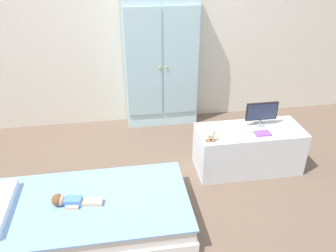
{
  "coord_description": "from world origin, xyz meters",
  "views": [
    {
      "loc": [
        -0.21,
        -2.37,
        2.06
      ],
      "look_at": [
        0.22,
        0.34,
        0.54
      ],
      "focal_mm": 36.29,
      "sensor_mm": 36.0,
      "label": 1
    }
  ],
  "objects_px": {
    "bed": "(81,215)",
    "book_purple": "(262,133)",
    "tv_monitor": "(262,112)",
    "wardrobe": "(161,64)",
    "tv_stand": "(248,149)",
    "rocking_horse_toy": "(212,136)",
    "doll": "(67,201)"
  },
  "relations": [
    {
      "from": "wardrobe",
      "to": "tv_stand",
      "type": "relative_size",
      "value": 1.5
    },
    {
      "from": "bed",
      "to": "tv_monitor",
      "type": "height_order",
      "value": "tv_monitor"
    },
    {
      "from": "bed",
      "to": "tv_stand",
      "type": "height_order",
      "value": "tv_stand"
    },
    {
      "from": "wardrobe",
      "to": "tv_stand",
      "type": "xyz_separation_m",
      "value": [
        0.71,
        -1.11,
        -0.55
      ]
    },
    {
      "from": "bed",
      "to": "wardrobe",
      "type": "height_order",
      "value": "wardrobe"
    },
    {
      "from": "bed",
      "to": "book_purple",
      "type": "xyz_separation_m",
      "value": [
        1.68,
        0.46,
        0.34
      ]
    },
    {
      "from": "wardrobe",
      "to": "rocking_horse_toy",
      "type": "xyz_separation_m",
      "value": [
        0.28,
        -1.26,
        -0.27
      ]
    },
    {
      "from": "doll",
      "to": "bed",
      "type": "bearing_deg",
      "value": 0.44
    },
    {
      "from": "wardrobe",
      "to": "book_purple",
      "type": "distance_m",
      "value": 1.48
    },
    {
      "from": "bed",
      "to": "tv_stand",
      "type": "relative_size",
      "value": 1.7
    },
    {
      "from": "tv_monitor",
      "to": "book_purple",
      "type": "xyz_separation_m",
      "value": [
        -0.05,
        -0.17,
        -0.13
      ]
    },
    {
      "from": "doll",
      "to": "tv_monitor",
      "type": "bearing_deg",
      "value": 19.28
    },
    {
      "from": "tv_monitor",
      "to": "book_purple",
      "type": "height_order",
      "value": "tv_monitor"
    },
    {
      "from": "book_purple",
      "to": "tv_stand",
      "type": "bearing_deg",
      "value": 127.94
    },
    {
      "from": "rocking_horse_toy",
      "to": "book_purple",
      "type": "relative_size",
      "value": 0.76
    },
    {
      "from": "doll",
      "to": "wardrobe",
      "type": "distance_m",
      "value": 2.0
    },
    {
      "from": "doll",
      "to": "tv_monitor",
      "type": "xyz_separation_m",
      "value": [
        1.81,
        0.63,
        0.31
      ]
    },
    {
      "from": "doll",
      "to": "book_purple",
      "type": "height_order",
      "value": "book_purple"
    },
    {
      "from": "wardrobe",
      "to": "rocking_horse_toy",
      "type": "distance_m",
      "value": 1.32
    },
    {
      "from": "tv_stand",
      "to": "rocking_horse_toy",
      "type": "distance_m",
      "value": 0.53
    },
    {
      "from": "doll",
      "to": "tv_stand",
      "type": "xyz_separation_m",
      "value": [
        1.68,
        0.56,
        -0.05
      ]
    },
    {
      "from": "bed",
      "to": "doll",
      "type": "height_order",
      "value": "doll"
    },
    {
      "from": "bed",
      "to": "doll",
      "type": "distance_m",
      "value": 0.18
    },
    {
      "from": "doll",
      "to": "book_purple",
      "type": "relative_size",
      "value": 2.65
    },
    {
      "from": "tv_monitor",
      "to": "wardrobe",
      "type": "bearing_deg",
      "value": 128.65
    },
    {
      "from": "doll",
      "to": "wardrobe",
      "type": "relative_size",
      "value": 0.26
    },
    {
      "from": "tv_monitor",
      "to": "book_purple",
      "type": "bearing_deg",
      "value": -104.97
    },
    {
      "from": "wardrobe",
      "to": "rocking_horse_toy",
      "type": "bearing_deg",
      "value": -77.54
    },
    {
      "from": "bed",
      "to": "tv_stand",
      "type": "xyz_separation_m",
      "value": [
        1.6,
        0.56,
        0.11
      ]
    },
    {
      "from": "bed",
      "to": "doll",
      "type": "bearing_deg",
      "value": -179.56
    },
    {
      "from": "rocking_horse_toy",
      "to": "book_purple",
      "type": "xyz_separation_m",
      "value": [
        0.51,
        0.05,
        -0.04
      ]
    },
    {
      "from": "tv_stand",
      "to": "rocking_horse_toy",
      "type": "xyz_separation_m",
      "value": [
        -0.43,
        -0.14,
        0.27
      ]
    }
  ]
}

